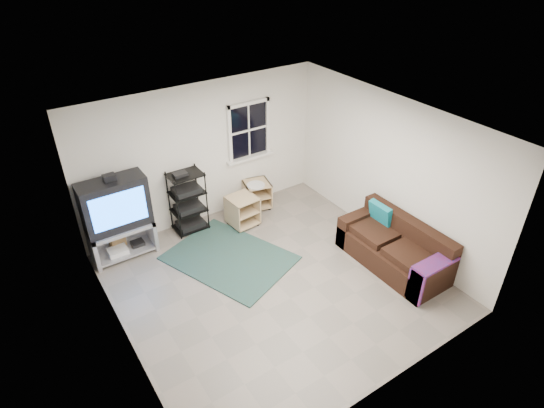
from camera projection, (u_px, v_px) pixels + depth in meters
room at (249, 134)px, 8.44m from camera, size 4.60×4.62×4.60m
tv_unit at (117, 212)px, 7.34m from camera, size 1.05×0.52×1.54m
av_rack at (188, 205)px, 8.14m from camera, size 0.59×0.43×1.19m
side_table_left at (241, 209)px, 8.40m from camera, size 0.53×0.53×0.58m
side_table_right at (256, 192)px, 8.91m from camera, size 0.59×0.59×0.56m
sofa at (395, 249)px, 7.41m from camera, size 0.83×1.88×0.86m
shag_rug at (229, 258)px, 7.67m from camera, size 2.07×2.38×0.02m
paper_bag at (117, 241)px, 7.78m from camera, size 0.27×0.20×0.36m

